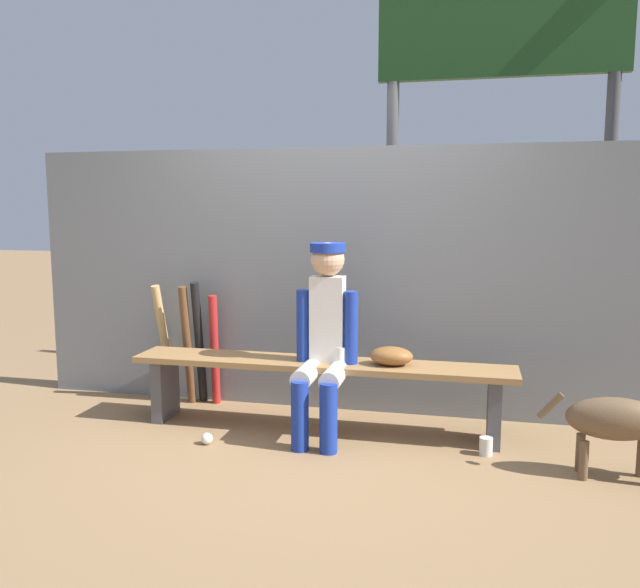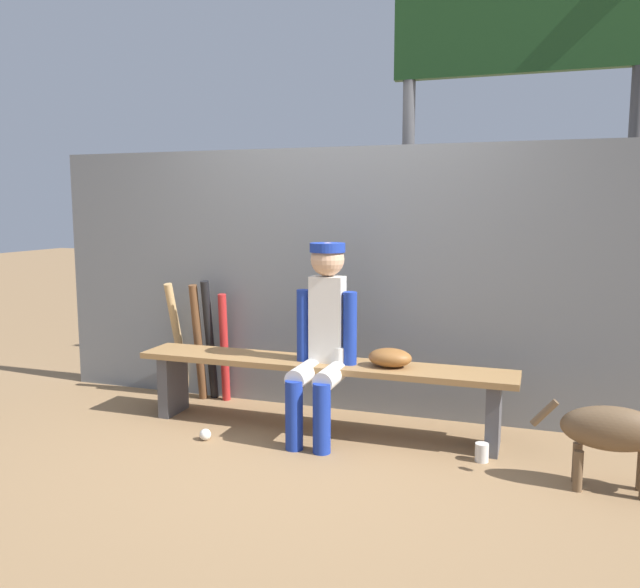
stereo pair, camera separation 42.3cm
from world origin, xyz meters
The scene contains 14 objects.
ground_plane centered at (0.00, 0.00, 0.00)m, with size 30.00×30.00×0.00m, color olive.
chainlink_fence centered at (0.00, 0.49, 0.96)m, with size 4.67×0.03×1.91m, color slate.
dugout_bench centered at (0.00, 0.00, 0.37)m, with size 2.55×0.36×0.48m.
player_seated centered at (0.05, -0.11, 0.69)m, with size 0.41×0.55×1.26m.
baseball_glove centered at (0.47, 0.00, 0.54)m, with size 0.28×0.20×0.12m, color brown.
bat_aluminum_red centered at (-0.91, 0.38, 0.42)m, with size 0.06×0.06×0.84m, color #B22323.
bat_aluminum_black centered at (-1.03, 0.37, 0.47)m, with size 0.06×0.06×0.94m, color black.
bat_wood_dark centered at (-1.11, 0.34, 0.46)m, with size 0.06×0.06×0.91m, color brown.
bat_wood_tan centered at (-1.32, 0.40, 0.46)m, with size 0.06×0.06×0.92m, color tan.
baseball centered at (-0.64, -0.42, 0.04)m, with size 0.07×0.07×0.07m, color white.
cup_on_ground centered at (1.08, -0.20, 0.06)m, with size 0.08×0.08×0.11m, color silver.
cup_on_bench centered at (0.15, -0.03, 0.53)m, with size 0.08×0.08×0.11m, color silver.
scoreboard centered at (1.19, 1.34, 2.55)m, with size 2.18×0.27×3.64m.
dog centered at (1.81, -0.39, 0.34)m, with size 0.84×0.20×0.49m.
Camera 2 is at (1.36, -3.97, 1.50)m, focal length 36.33 mm.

